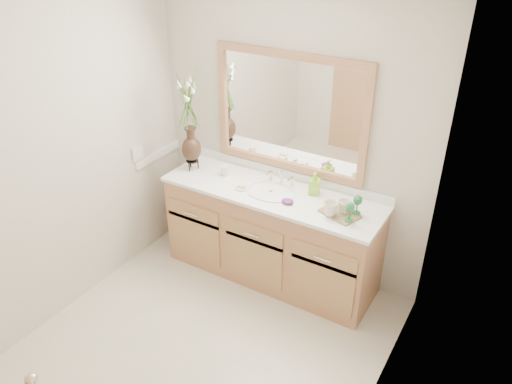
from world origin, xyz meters
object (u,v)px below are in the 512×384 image
Objects in this scene: flower_vase at (189,110)px; soap_bottle at (315,184)px; tray at (340,214)px; tumbler at (225,170)px.

flower_vase is 4.77× the size of soap_bottle.
tray is (0.30, -0.19, -0.08)m from soap_bottle.
soap_bottle is 0.36m from tray.
tray is at bearing -1.71° from flower_vase.
tumbler is at bearing -165.45° from tray.
tumbler is at bearing 172.29° from soap_bottle.
soap_bottle is at bearing 7.68° from flower_vase.
tray is (1.09, -0.09, -0.04)m from tumbler.
tray is (1.39, -0.04, -0.53)m from flower_vase.
flower_vase is at bearing -171.34° from tumbler.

